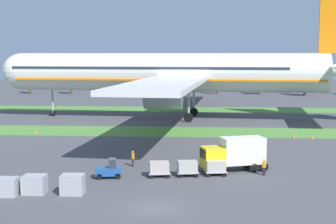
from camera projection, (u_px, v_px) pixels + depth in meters
name	position (u px, v px, depth m)	size (l,w,h in m)	color
ground_plane	(155.00, 208.00, 39.60)	(400.00, 400.00, 0.00)	#47474C
grass_strip_near	(177.00, 132.00, 78.84)	(320.00, 10.30, 0.01)	#4C8438
grass_strip_far	(184.00, 109.00, 111.16)	(320.00, 10.30, 0.01)	#4C8438
airliner	(179.00, 72.00, 93.78)	(71.67, 88.32, 25.08)	silver
baggage_tug	(109.00, 170.00, 49.09)	(2.78, 1.72, 1.97)	#1E4C8E
cargo_dolly_lead	(159.00, 168.00, 49.61)	(2.42, 1.85, 1.55)	#A3A3A8
cargo_dolly_second	(187.00, 167.00, 49.92)	(2.42, 1.85, 1.55)	#A3A3A8
cargo_dolly_third	(215.00, 166.00, 50.22)	(2.42, 1.85, 1.55)	#A3A3A8
catering_truck	(234.00, 153.00, 52.00)	(7.32, 4.29, 3.58)	yellow
ground_crew_marshaller	(264.00, 166.00, 50.19)	(0.42, 0.43, 1.74)	black
ground_crew_loader	(133.00, 158.00, 54.26)	(0.36, 0.55, 1.74)	black
uld_container_0	(6.00, 187.00, 42.99)	(2.00, 1.60, 1.57)	#A3A3A8
uld_container_1	(35.00, 184.00, 43.63)	(2.00, 1.60, 1.65)	#A3A3A8
uld_container_2	(73.00, 184.00, 43.44)	(2.00, 1.60, 1.75)	#A3A3A8
taxiway_marker_0	(312.00, 137.00, 72.11)	(0.44, 0.44, 0.47)	orange
taxiway_marker_1	(111.00, 134.00, 75.30)	(0.44, 0.44, 0.45)	orange
taxiway_marker_2	(36.00, 131.00, 77.64)	(0.44, 0.44, 0.45)	orange
taxiway_marker_3	(293.00, 136.00, 72.91)	(0.44, 0.44, 0.65)	orange
distant_tree_line	(190.00, 72.00, 151.09)	(166.54, 11.61, 12.33)	#4C3823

